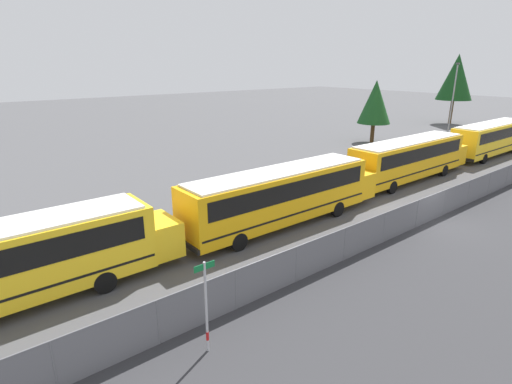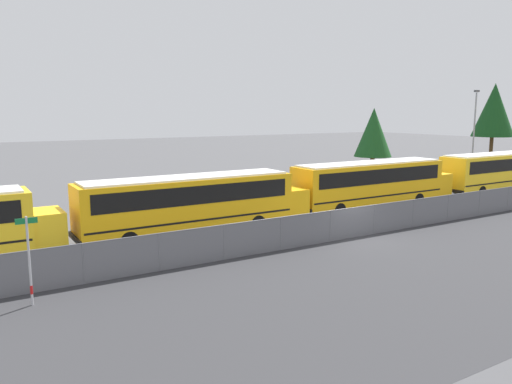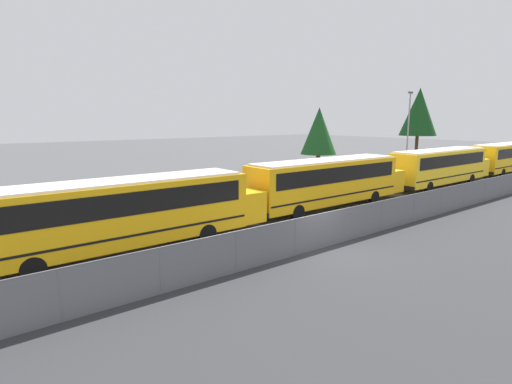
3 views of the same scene
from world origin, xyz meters
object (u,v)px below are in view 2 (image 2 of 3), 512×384
(light_pole, at_px, (474,129))
(school_bus_4, at_px, (500,169))
(street_sign, at_px, (29,259))
(tree_0, at_px, (373,133))
(tree_2, at_px, (494,110))
(school_bus_3, at_px, (373,181))
(school_bus_2, at_px, (194,200))

(light_pole, bearing_deg, school_bus_4, -133.70)
(street_sign, height_order, tree_0, tree_0)
(tree_0, relative_size, tree_2, 0.69)
(light_pole, xyz_separation_m, tree_0, (-10.73, 3.46, -0.22))
(school_bus_3, distance_m, tree_0, 15.89)
(school_bus_2, distance_m, tree_2, 48.38)
(school_bus_3, xyz_separation_m, tree_0, (10.93, 11.22, 2.64))
(school_bus_4, bearing_deg, light_pole, 46.30)
(school_bus_2, distance_m, street_sign, 10.81)
(school_bus_4, relative_size, street_sign, 4.23)
(school_bus_2, height_order, tree_2, tree_2)
(school_bus_3, distance_m, tree_2, 35.49)
(tree_0, distance_m, tree_2, 21.92)
(school_bus_2, bearing_deg, school_bus_4, 0.64)
(street_sign, distance_m, tree_2, 58.70)
(school_bus_3, relative_size, tree_0, 1.90)
(light_pole, distance_m, tree_0, 11.28)
(school_bus_3, height_order, tree_0, tree_0)
(school_bus_3, distance_m, light_pole, 23.19)
(street_sign, xyz_separation_m, tree_2, (55.08, 19.65, 5.06))
(tree_0, bearing_deg, street_sign, -151.77)
(tree_2, bearing_deg, school_bus_3, -158.36)
(school_bus_2, bearing_deg, street_sign, -145.06)
(school_bus_3, xyz_separation_m, light_pole, (21.66, 7.76, 2.86))
(street_sign, height_order, tree_2, tree_2)
(school_bus_3, bearing_deg, school_bus_2, -177.93)
(street_sign, bearing_deg, light_pole, 18.14)
(school_bus_3, height_order, school_bus_4, same)
(street_sign, bearing_deg, school_bus_4, 10.10)
(street_sign, relative_size, tree_2, 0.31)
(school_bus_4, height_order, tree_0, tree_0)
(school_bus_2, distance_m, light_pole, 36.27)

